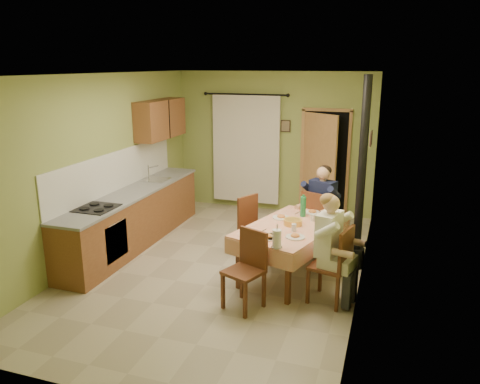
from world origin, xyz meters
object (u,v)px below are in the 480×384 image
(chair_far, at_px, (319,235))
(chair_left, at_px, (256,241))
(dining_table, at_px, (290,251))
(stove_flue, at_px, (360,201))
(chair_near, at_px, (244,286))
(chair_right, at_px, (330,280))
(man_far, at_px, (321,199))
(man_right, at_px, (331,236))

(chair_far, relative_size, chair_left, 1.04)
(dining_table, distance_m, chair_left, 0.78)
(chair_left, distance_m, stove_flue, 1.68)
(chair_near, relative_size, chair_right, 0.97)
(chair_left, height_order, man_far, man_far)
(chair_left, bearing_deg, chair_far, 149.51)
(man_far, relative_size, man_right, 1.00)
(man_right, bearing_deg, chair_right, -90.00)
(man_far, bearing_deg, man_right, -54.72)
(chair_left, height_order, man_right, man_right)
(chair_right, bearing_deg, dining_table, 62.88)
(chair_left, relative_size, man_right, 0.71)
(chair_far, xyz_separation_m, chair_right, (0.39, -1.58, -0.00))
(chair_far, relative_size, man_far, 0.74)
(stove_flue, bearing_deg, chair_near, -126.10)
(dining_table, distance_m, man_far, 1.17)
(dining_table, height_order, stove_flue, stove_flue)
(man_far, distance_m, man_right, 1.63)
(chair_left, relative_size, stove_flue, 0.35)
(chair_far, relative_size, stove_flue, 0.37)
(man_far, bearing_deg, dining_table, -81.75)
(chair_right, distance_m, man_right, 0.59)
(chair_left, xyz_separation_m, man_far, (0.89, 0.59, 0.59))
(dining_table, xyz_separation_m, chair_near, (-0.35, -1.05, -0.09))
(man_right, relative_size, stove_flue, 0.50)
(chair_far, distance_m, man_far, 0.59)
(dining_table, relative_size, man_right, 1.40)
(chair_left, distance_m, man_right, 1.71)
(chair_far, xyz_separation_m, stove_flue, (0.61, -0.40, 0.73))
(chair_right, bearing_deg, chair_near, 130.42)
(chair_far, height_order, man_right, man_right)
(chair_far, xyz_separation_m, man_right, (0.37, -1.58, 0.59))
(chair_left, height_order, stove_flue, stove_flue)
(chair_left, bearing_deg, dining_table, 81.83)
(chair_far, bearing_deg, stove_flue, -10.77)
(man_far, height_order, stove_flue, stove_flue)
(chair_near, height_order, chair_right, chair_right)
(man_right, xyz_separation_m, stove_flue, (0.24, 1.18, 0.15))
(chair_near, xyz_separation_m, stove_flue, (1.21, 1.66, 0.73))
(chair_right, distance_m, man_far, 1.74)
(man_right, height_order, stove_flue, stove_flue)
(chair_far, distance_m, chair_near, 2.15)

